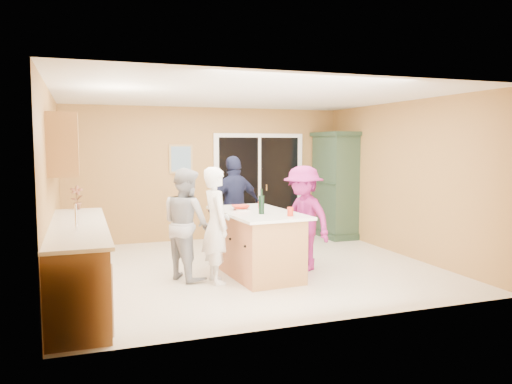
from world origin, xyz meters
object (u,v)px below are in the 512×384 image
object	(u,v)px
green_hutch	(335,186)
woman_white	(216,225)
woman_grey	(186,224)
kitchen_island	(257,245)
woman_magenta	(303,218)
woman_navy	(235,206)

from	to	relation	value
green_hutch	woman_white	size ratio (longest dim) A/B	1.35
woman_white	woman_grey	size ratio (longest dim) A/B	1.01
kitchen_island	woman_white	xyz separation A→B (m)	(-0.66, -0.19, 0.36)
woman_grey	woman_magenta	bearing A→B (deg)	-116.77
kitchen_island	woman_navy	distance (m)	1.36
green_hutch	woman_magenta	world-z (taller)	green_hutch
kitchen_island	woman_grey	world-z (taller)	woman_grey
green_hutch	kitchen_island	bearing A→B (deg)	-137.21
woman_white	woman_navy	distance (m)	1.65
woman_navy	woman_magenta	xyz separation A→B (m)	(0.69, -1.25, -0.06)
green_hutch	woman_navy	bearing A→B (deg)	-157.22
woman_navy	woman_magenta	world-z (taller)	woman_navy
woman_navy	woman_magenta	size ratio (longest dim) A/B	1.08
green_hutch	woman_white	world-z (taller)	green_hutch
kitchen_island	woman_navy	xyz separation A→B (m)	(0.06, 1.30, 0.41)
green_hutch	woman_grey	size ratio (longest dim) A/B	1.37
woman_navy	green_hutch	bearing A→B (deg)	-171.76
kitchen_island	woman_navy	bearing A→B (deg)	83.25
woman_white	woman_grey	distance (m)	0.48
woman_grey	woman_magenta	size ratio (longest dim) A/B	1.00
green_hutch	woman_grey	distance (m)	4.14
kitchen_island	woman_magenta	size ratio (longest dim) A/B	1.17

